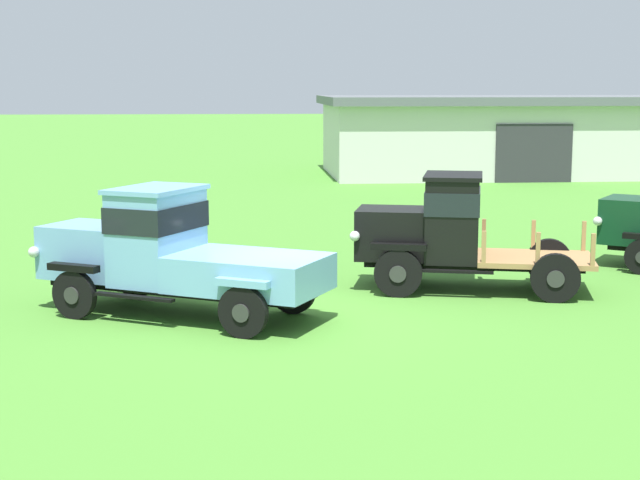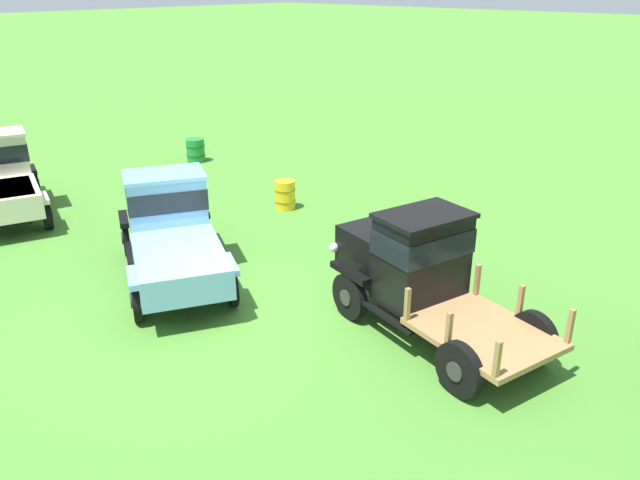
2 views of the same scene
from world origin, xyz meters
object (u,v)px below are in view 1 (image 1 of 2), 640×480
object	(u,v)px
vintage_truck_second_in_line	(171,253)
farm_shed	(583,134)
oil_drum_near_fence	(133,249)
vintage_truck_midrow_center	(445,230)

from	to	relation	value
vintage_truck_second_in_line	farm_shed	bearing A→B (deg)	57.74
oil_drum_near_fence	vintage_truck_midrow_center	bearing A→B (deg)	-24.12
farm_shed	oil_drum_near_fence	distance (m)	28.21
vintage_truck_second_in_line	vintage_truck_midrow_center	world-z (taller)	vintage_truck_midrow_center
vintage_truck_midrow_center	oil_drum_near_fence	distance (m)	7.02
oil_drum_near_fence	farm_shed	bearing A→B (deg)	50.69
vintage_truck_second_in_line	oil_drum_near_fence	world-z (taller)	vintage_truck_second_in_line
vintage_truck_second_in_line	oil_drum_near_fence	xyz separation A→B (m)	(-1.17, 4.62, -0.69)
oil_drum_near_fence	vintage_truck_second_in_line	bearing A→B (deg)	-75.78
farm_shed	oil_drum_near_fence	bearing A→B (deg)	-129.31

